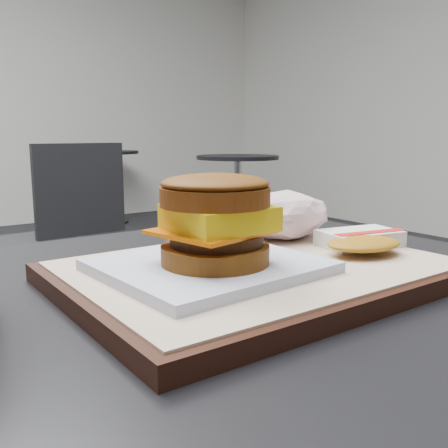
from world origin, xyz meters
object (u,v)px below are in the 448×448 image
(hash_brown, at_px, (361,241))
(neighbor_chair, at_px, (54,231))
(crumpled_wrapper, at_px, (280,215))
(breakfast_sandwich, at_px, (214,231))
(serving_tray, at_px, (258,272))

(hash_brown, xyz_separation_m, neighbor_chair, (0.19, 1.76, -0.29))
(hash_brown, relative_size, crumpled_wrapper, 0.97)
(hash_brown, distance_m, neighbor_chair, 1.79)
(breakfast_sandwich, xyz_separation_m, hash_brown, (0.19, -0.02, -0.03))
(breakfast_sandwich, xyz_separation_m, neighbor_chair, (0.38, 1.74, -0.32))
(breakfast_sandwich, bearing_deg, hash_brown, -5.83)
(breakfast_sandwich, distance_m, neighbor_chair, 1.81)
(serving_tray, bearing_deg, hash_brown, -10.86)
(hash_brown, xyz_separation_m, crumpled_wrapper, (-0.03, 0.10, 0.02))
(serving_tray, bearing_deg, crumpled_wrapper, 37.95)
(serving_tray, xyz_separation_m, neighbor_chair, (0.32, 1.74, -0.27))
(breakfast_sandwich, xyz_separation_m, crumpled_wrapper, (0.16, 0.08, -0.01))
(serving_tray, distance_m, hash_brown, 0.13)
(breakfast_sandwich, distance_m, hash_brown, 0.19)
(breakfast_sandwich, distance_m, crumpled_wrapper, 0.18)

